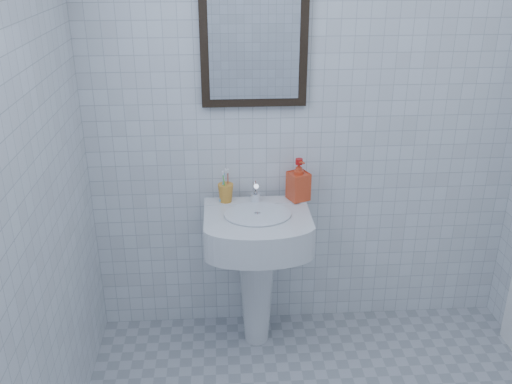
{
  "coord_description": "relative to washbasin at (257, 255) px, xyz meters",
  "views": [
    {
      "loc": [
        -0.44,
        -1.49,
        1.96
      ],
      "look_at": [
        -0.28,
        0.86,
        0.93
      ],
      "focal_mm": 40.0,
      "sensor_mm": 36.0,
      "label": 1
    }
  ],
  "objects": [
    {
      "name": "washbasin",
      "position": [
        0.0,
        0.0,
        0.0
      ],
      "size": [
        0.51,
        0.37,
        0.78
      ],
      "color": "silver",
      "rests_on": "ground"
    },
    {
      "name": "toothbrush_cup",
      "position": [
        -0.15,
        0.11,
        0.3
      ],
      "size": [
        0.09,
        0.09,
        0.09
      ],
      "primitive_type": null,
      "rotation": [
        0.0,
        0.0,
        0.12
      ],
      "color": "orange",
      "rests_on": "washbasin"
    },
    {
      "name": "soap_dispenser",
      "position": [
        0.22,
        0.12,
        0.36
      ],
      "size": [
        0.13,
        0.13,
        0.21
      ],
      "primitive_type": "imported",
      "rotation": [
        0.0,
        0.0,
        0.4
      ],
      "color": "red",
      "rests_on": "washbasin"
    },
    {
      "name": "wall_back",
      "position": [
        0.27,
        0.22,
        0.72
      ],
      "size": [
        2.2,
        0.02,
        2.5
      ],
      "primitive_type": "cube",
      "color": "silver",
      "rests_on": "ground"
    },
    {
      "name": "faucet",
      "position": [
        -0.0,
        0.09,
        0.3
      ],
      "size": [
        0.05,
        0.1,
        0.12
      ],
      "color": "white",
      "rests_on": "washbasin"
    },
    {
      "name": "wall_mirror",
      "position": [
        0.0,
        0.2,
        1.02
      ],
      "size": [
        0.5,
        0.04,
        0.62
      ],
      "color": "black",
      "rests_on": "wall_back"
    }
  ]
}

